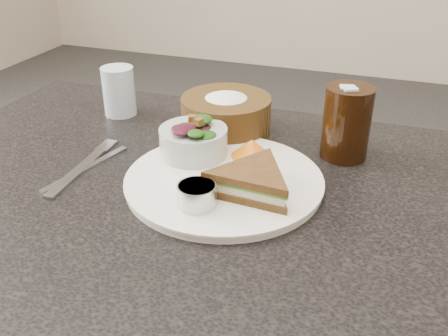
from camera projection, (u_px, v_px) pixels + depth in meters
name	position (u px, v px, depth m)	size (l,w,h in m)	color
dinner_plate	(224.00, 181.00, 0.78)	(0.30, 0.30, 0.01)	white
sandwich	(253.00, 181.00, 0.72)	(0.15, 0.15, 0.04)	#513719
salad_bowl	(193.00, 137.00, 0.83)	(0.11, 0.11, 0.07)	#A8B3AC
dressing_ramekin	(197.00, 196.00, 0.70)	(0.06, 0.06, 0.03)	#B4B5B6
orange_wedge	(252.00, 148.00, 0.83)	(0.07, 0.07, 0.03)	orange
fork	(80.00, 169.00, 0.82)	(0.02, 0.18, 0.00)	#A4A6A9
knife	(87.00, 168.00, 0.82)	(0.01, 0.18, 0.00)	#A2A6AE
bread_basket	(226.00, 109.00, 0.93)	(0.17, 0.17, 0.10)	brown
cola_glass	(347.00, 120.00, 0.83)	(0.08, 0.08, 0.14)	black
water_glass	(119.00, 91.00, 1.01)	(0.07, 0.07, 0.10)	silver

